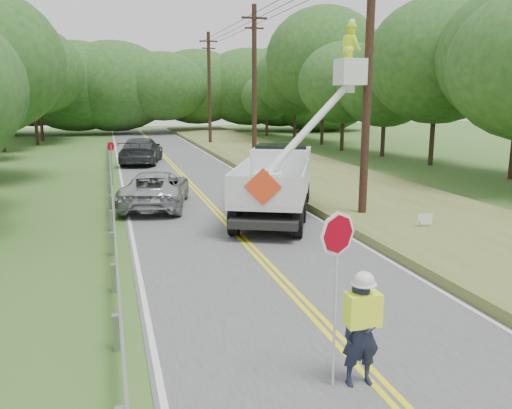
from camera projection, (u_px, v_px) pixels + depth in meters
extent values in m
plane|color=#406125|center=(343.00, 346.00, 9.79)|extent=(140.00, 140.00, 0.00)
cube|color=#4B4B4D|center=(207.00, 201.00, 22.96)|extent=(7.20, 96.00, 0.02)
cube|color=yellow|center=(204.00, 201.00, 22.93)|extent=(0.12, 96.00, 0.00)
cube|color=yellow|center=(209.00, 201.00, 22.99)|extent=(0.12, 96.00, 0.00)
cube|color=silver|center=(126.00, 205.00, 22.04)|extent=(0.12, 96.00, 0.00)
cube|color=silver|center=(281.00, 197.00, 23.88)|extent=(0.12, 96.00, 0.00)
cube|color=#94959C|center=(116.00, 333.00, 9.57)|extent=(0.12, 0.14, 0.70)
cube|color=#94959C|center=(114.00, 278.00, 12.39)|extent=(0.12, 0.14, 0.70)
cube|color=#94959C|center=(112.00, 244.00, 15.21)|extent=(0.12, 0.14, 0.70)
cube|color=#94959C|center=(111.00, 220.00, 18.03)|extent=(0.12, 0.14, 0.70)
cube|color=#94959C|center=(110.00, 203.00, 20.86)|extent=(0.12, 0.14, 0.70)
cube|color=#94959C|center=(110.00, 190.00, 23.68)|extent=(0.12, 0.14, 0.70)
cube|color=#94959C|center=(109.00, 180.00, 26.50)|extent=(0.12, 0.14, 0.70)
cube|color=#94959C|center=(109.00, 172.00, 29.32)|extent=(0.12, 0.14, 0.70)
cube|color=#94959C|center=(109.00, 165.00, 32.15)|extent=(0.12, 0.14, 0.70)
cube|color=#94959C|center=(108.00, 159.00, 34.97)|extent=(0.12, 0.14, 0.70)
cube|color=#94959C|center=(108.00, 154.00, 37.79)|extent=(0.12, 0.14, 0.70)
cube|color=#94959C|center=(108.00, 150.00, 40.61)|extent=(0.12, 0.14, 0.70)
cube|color=#94959C|center=(108.00, 146.00, 43.44)|extent=(0.12, 0.14, 0.70)
cube|color=#94959C|center=(112.00, 189.00, 22.71)|extent=(0.05, 48.00, 0.34)
cylinder|color=black|center=(368.00, 84.00, 18.55)|extent=(0.30, 0.30, 10.00)
cylinder|color=black|center=(254.00, 88.00, 32.67)|extent=(0.30, 0.30, 10.00)
cube|color=black|center=(254.00, 18.00, 31.79)|extent=(1.60, 0.12, 0.12)
cube|color=black|center=(254.00, 28.00, 31.91)|extent=(1.20, 0.10, 0.10)
cylinder|color=black|center=(209.00, 90.00, 46.78)|extent=(0.30, 0.30, 10.00)
cube|color=black|center=(208.00, 41.00, 45.90)|extent=(1.60, 0.12, 0.12)
cube|color=black|center=(209.00, 48.00, 46.03)|extent=(1.20, 0.10, 0.10)
cylinder|color=black|center=(276.00, 1.00, 25.51)|extent=(0.03, 43.00, 0.03)
cylinder|color=black|center=(290.00, 2.00, 25.69)|extent=(0.03, 43.00, 0.03)
cylinder|color=black|center=(303.00, 3.00, 25.88)|extent=(0.03, 43.00, 0.03)
cube|color=#55622D|center=(353.00, 190.00, 24.83)|extent=(7.00, 96.00, 0.30)
cylinder|color=#332319|center=(3.00, 134.00, 42.22)|extent=(0.32, 0.32, 2.89)
cylinder|color=#332319|center=(36.00, 124.00, 48.11)|extent=(0.32, 0.32, 3.91)
ellipsoid|color=#1F4819|center=(31.00, 70.00, 47.11)|extent=(9.13, 9.13, 8.03)
cylinder|color=#332319|center=(41.00, 122.00, 51.74)|extent=(0.32, 0.32, 3.84)
ellipsoid|color=#1F4819|center=(37.00, 73.00, 50.76)|extent=(8.97, 8.97, 7.89)
cylinder|color=#332319|center=(432.00, 136.00, 34.20)|extent=(0.32, 0.32, 3.90)
ellipsoid|color=#1F4819|center=(437.00, 61.00, 33.21)|extent=(9.10, 9.10, 8.01)
cylinder|color=#332319|center=(383.00, 135.00, 39.11)|extent=(0.32, 0.32, 3.16)
ellipsoid|color=#1F4819|center=(386.00, 83.00, 38.31)|extent=(7.36, 7.36, 6.48)
cylinder|color=#332319|center=(342.00, 131.00, 43.08)|extent=(0.32, 0.32, 3.21)
ellipsoid|color=#1F4819|center=(344.00, 83.00, 42.26)|extent=(7.49, 7.49, 6.59)
cylinder|color=#332319|center=(322.00, 120.00, 48.04)|extent=(0.32, 0.32, 4.50)
ellipsoid|color=#1F4819|center=(324.00, 59.00, 46.90)|extent=(10.50, 10.50, 9.24)
cylinder|color=#332319|center=(295.00, 122.00, 53.74)|extent=(0.32, 0.32, 3.55)
ellipsoid|color=#1F4819|center=(295.00, 79.00, 52.84)|extent=(8.28, 8.28, 7.29)
cylinder|color=#332319|center=(267.00, 125.00, 58.77)|extent=(0.32, 0.32, 2.48)
ellipsoid|color=#1F4819|center=(267.00, 97.00, 58.14)|extent=(5.79, 5.79, 5.09)
ellipsoid|color=#1F4819|center=(31.00, 86.00, 59.29)|extent=(12.16, 9.12, 9.12)
ellipsoid|color=#1F4819|center=(75.00, 86.00, 59.76)|extent=(13.72, 10.29, 10.29)
ellipsoid|color=#1F4819|center=(114.00, 86.00, 60.67)|extent=(13.94, 10.46, 10.46)
ellipsoid|color=#1F4819|center=(163.00, 86.00, 60.48)|extent=(10.60, 7.95, 7.95)
ellipsoid|color=#1F4819|center=(197.00, 87.00, 64.91)|extent=(12.28, 9.21, 9.21)
ellipsoid|color=#1F4819|center=(249.00, 87.00, 65.86)|extent=(12.82, 9.62, 9.62)
ellipsoid|color=#1F4819|center=(280.00, 87.00, 66.07)|extent=(13.33, 10.00, 10.00)
ellipsoid|color=#1F4819|center=(321.00, 87.00, 65.43)|extent=(15.24, 11.43, 11.43)
imported|color=#191E33|center=(362.00, 333.00, 8.32)|extent=(0.66, 0.45, 1.78)
cube|color=#E3FF28|center=(363.00, 309.00, 8.24)|extent=(0.56, 0.35, 0.54)
ellipsoid|color=silver|center=(364.00, 280.00, 8.13)|extent=(0.33, 0.33, 0.27)
cylinder|color=#B7B7B7|center=(335.00, 314.00, 8.19)|extent=(0.04, 0.04, 2.49)
cylinder|color=#930012|center=(338.00, 234.00, 7.92)|extent=(0.68, 0.28, 0.71)
cylinder|color=black|center=(234.00, 220.00, 17.32)|extent=(0.70, 1.06, 1.02)
cylinder|color=black|center=(298.00, 222.00, 17.02)|extent=(0.70, 1.06, 1.02)
cylinder|color=black|center=(245.00, 207.00, 19.37)|extent=(0.70, 1.06, 1.02)
cylinder|color=black|center=(302.00, 209.00, 19.08)|extent=(0.70, 1.06, 1.02)
cylinder|color=black|center=(255.00, 194.00, 21.93)|extent=(0.70, 1.06, 1.02)
cylinder|color=black|center=(305.00, 195.00, 21.64)|extent=(0.70, 1.06, 1.02)
cube|color=black|center=(274.00, 204.00, 19.51)|extent=(4.79, 7.10, 0.27)
cube|color=white|center=(272.00, 194.00, 18.68)|extent=(4.21, 5.45, 0.23)
cube|color=white|center=(239.00, 179.00, 18.74)|extent=(2.04, 4.48, 0.95)
cube|color=white|center=(305.00, 180.00, 18.41)|extent=(2.04, 4.48, 0.95)
cube|color=white|center=(263.00, 192.00, 16.23)|extent=(2.25, 1.05, 0.95)
cube|color=white|center=(281.00, 171.00, 22.11)|extent=(3.00, 2.81, 1.91)
cube|color=black|center=(282.00, 154.00, 22.17)|extent=(2.50, 2.12, 0.80)
cube|color=white|center=(268.00, 185.00, 17.45)|extent=(1.26, 1.26, 0.85)
cube|color=white|center=(350.00, 72.00, 18.28)|extent=(0.90, 0.90, 0.90)
imported|color=#E3FF28|center=(351.00, 48.00, 18.11)|extent=(0.62, 0.80, 1.65)
cube|color=#F3411C|center=(263.00, 187.00, 16.13)|extent=(1.11, 0.52, 1.20)
imported|color=#AAACB1|center=(156.00, 189.00, 21.69)|extent=(3.58, 5.79, 1.50)
imported|color=#36393D|center=(141.00, 150.00, 35.24)|extent=(3.57, 6.34, 1.74)
cylinder|color=#94959C|center=(112.00, 165.00, 26.91)|extent=(0.06, 0.06, 2.10)
cylinder|color=#930012|center=(111.00, 146.00, 26.71)|extent=(0.36, 0.35, 0.48)
cube|color=white|center=(425.00, 219.00, 17.37)|extent=(0.50, 0.10, 0.35)
cylinder|color=#94959C|center=(419.00, 228.00, 17.38)|extent=(0.02, 0.02, 0.51)
cylinder|color=#94959C|center=(430.00, 227.00, 17.49)|extent=(0.02, 0.02, 0.51)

